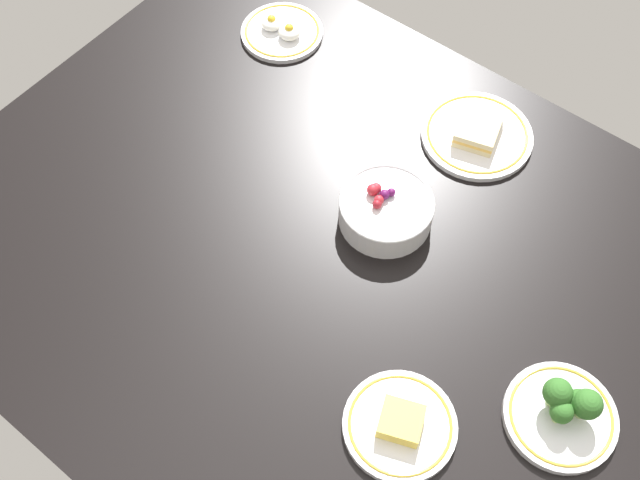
# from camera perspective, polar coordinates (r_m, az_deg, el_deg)

# --- Properties ---
(dining_table) EXTENTS (1.38, 1.09, 0.04)m
(dining_table) POSITION_cam_1_polar(r_m,az_deg,el_deg) (1.36, 0.00, -0.88)
(dining_table) COLOR black
(dining_table) RESTS_ON ground
(plate_broccoli) EXTENTS (0.18, 0.18, 0.08)m
(plate_broccoli) POSITION_cam_1_polar(r_m,az_deg,el_deg) (1.24, 17.80, -12.05)
(plate_broccoli) COLOR silver
(plate_broccoli) RESTS_ON dining_table
(plate_sandwich) EXTENTS (0.21, 0.21, 0.04)m
(plate_sandwich) POSITION_cam_1_polar(r_m,az_deg,el_deg) (1.50, 11.66, 7.81)
(plate_sandwich) COLOR silver
(plate_sandwich) RESTS_ON dining_table
(bowl_berries) EXTENTS (0.17, 0.17, 0.07)m
(bowl_berries) POSITION_cam_1_polar(r_m,az_deg,el_deg) (1.35, 4.93, 2.29)
(bowl_berries) COLOR silver
(bowl_berries) RESTS_ON dining_table
(plate_cheese) EXTENTS (0.18, 0.18, 0.04)m
(plate_cheese) POSITION_cam_1_polar(r_m,az_deg,el_deg) (1.20, 5.99, -13.56)
(plate_cheese) COLOR silver
(plate_cheese) RESTS_ON dining_table
(plate_eggs) EXTENTS (0.17, 0.17, 0.04)m
(plate_eggs) POSITION_cam_1_polar(r_m,az_deg,el_deg) (1.66, -2.87, 15.32)
(plate_eggs) COLOR silver
(plate_eggs) RESTS_ON dining_table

